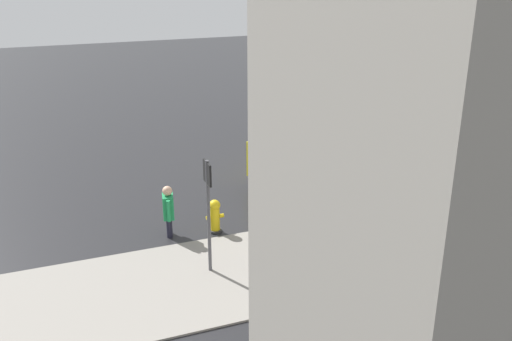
# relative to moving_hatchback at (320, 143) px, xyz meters

# --- Properties ---
(ground_plane) EXTENTS (60.00, 60.00, 0.00)m
(ground_plane) POSITION_rel_moving_hatchback_xyz_m (-0.23, 0.08, -1.03)
(ground_plane) COLOR black
(kerb_strip) EXTENTS (24.00, 3.20, 0.04)m
(kerb_strip) POSITION_rel_moving_hatchback_xyz_m (-0.23, 4.28, -1.01)
(kerb_strip) COLOR gray
(kerb_strip) RESTS_ON ground
(moving_hatchback) EXTENTS (4.25, 2.99, 2.06)m
(moving_hatchback) POSITION_rel_moving_hatchback_xyz_m (0.00, 0.00, 0.00)
(moving_hatchback) COLOR yellow
(moving_hatchback) RESTS_ON ground
(fire_hydrant) EXTENTS (0.42, 0.31, 0.80)m
(fire_hydrant) POSITION_rel_moving_hatchback_xyz_m (3.86, 2.34, -0.63)
(fire_hydrant) COLOR gold
(fire_hydrant) RESTS_ON ground
(pedestrian) EXTENTS (0.30, 0.56, 1.22)m
(pedestrian) POSITION_rel_moving_hatchback_xyz_m (4.90, 2.15, -0.34)
(pedestrian) COLOR #1E8C4C
(pedestrian) RESTS_ON ground
(metal_railing) EXTENTS (8.55, 0.04, 1.05)m
(metal_railing) POSITION_rel_moving_hatchback_xyz_m (-1.62, 5.44, -0.30)
(metal_railing) COLOR #B7BABF
(metal_railing) RESTS_ON ground
(sign_post) EXTENTS (0.07, 0.44, 2.40)m
(sign_post) POSITION_rel_moving_hatchback_xyz_m (4.49, 4.02, 0.55)
(sign_post) COLOR #4C4C51
(sign_post) RESTS_ON ground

